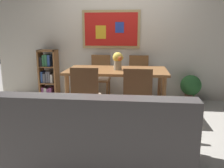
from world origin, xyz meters
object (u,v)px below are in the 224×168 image
Objects in this scene: dining_chair_far_right at (138,75)px; leather_couch at (98,140)px; bookshelf at (48,76)px; dining_chair_near_right at (137,94)px; dining_table at (117,75)px; dining_chair_near_left at (86,93)px; dining_chair_far_left at (100,74)px; flower_vase at (118,60)px; potted_ivy at (191,87)px; tv_remote at (142,71)px.

dining_chair_far_right is 0.51× the size of leather_couch.
dining_chair_near_right is at bearing -38.82° from bookshelf.
dining_table is 0.82m from dining_chair_near_left.
dining_table is 1.83× the size of dining_chair_near_right.
dining_chair_far_left is at bearing -0.41° from bookshelf.
flower_vase is (0.05, 1.70, 0.61)m from leather_couch.
dining_chair_far_right is 1.00× the size of dining_chair_far_left.
potted_ivy is at bearing -0.14° from bookshelf.
dining_table is at bearing -116.77° from dining_chair_far_right.
leather_couch reaches higher than tv_remote.
flower_vase is at bearing 161.81° from tv_remote.
dining_chair_near_left is 1.08m from leather_couch.
dining_chair_near_left reaches higher than leather_couch.
dining_table is 1.83× the size of dining_chair_far_left.
bookshelf is at bearing 120.48° from leather_couch.
dining_chair_near_left is at bearing -140.19° from potted_ivy.
dining_table is 0.84m from dining_chair_far_left.
dining_table is 10.78× the size of tv_remote.
potted_ivy is at bearing 0.02° from dining_chair_far_left.
leather_couch is (-0.38, -0.99, -0.23)m from dining_chair_near_right.
leather_couch is 2.87m from bookshelf.
flower_vase is (-1.36, -0.76, 0.60)m from potted_ivy.
dining_chair_near_left is at bearing -116.73° from dining_chair_far_right.
bookshelf is at bearing 179.68° from dining_chair_far_right.
dining_chair_far_right is 1.62m from dining_chair_near_left.
flower_vase reaches higher than dining_chair_near_left.
dining_chair_far_right is 0.92m from tv_remote.
bookshelf is 6.55× the size of tv_remote.
dining_chair_near_left is (-0.73, -1.45, 0.00)m from dining_chair_far_right.
dining_chair_near_left reaches higher than tv_remote.
flower_vase is at bearing 88.33° from leather_couch.
dining_chair_near_left is at bearing -116.69° from dining_table.
dining_chair_far_left reaches higher than leather_couch.
flower_vase reaches higher than dining_chair_far_left.
dining_chair_far_right is 0.92m from flower_vase.
dining_chair_near_left is at bearing -88.81° from dining_chair_far_left.
dining_table is 1.83× the size of dining_chair_far_right.
bookshelf is at bearing 127.31° from dining_chair_near_left.
tv_remote reaches higher than potted_ivy.
leather_couch is at bearing -81.49° from dining_chair_far_left.
dining_chair_far_left is at bearing 91.19° from dining_chair_near_left.
dining_table is 1.77m from leather_couch.
dining_chair_near_right is 1.00× the size of dining_chair_far_left.
bookshelf is at bearing 153.56° from dining_table.
tv_remote is (0.82, -0.89, 0.23)m from dining_chair_far_left.
flower_vase is (0.42, -0.76, 0.39)m from dining_chair_far_left.
dining_chair_near_right is at bearing 68.85° from leather_couch.
dining_chair_near_right is (0.36, -0.74, -0.13)m from dining_table.
dining_chair_near_left is 0.88m from flower_vase.
bookshelf is at bearing 152.90° from flower_vase.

